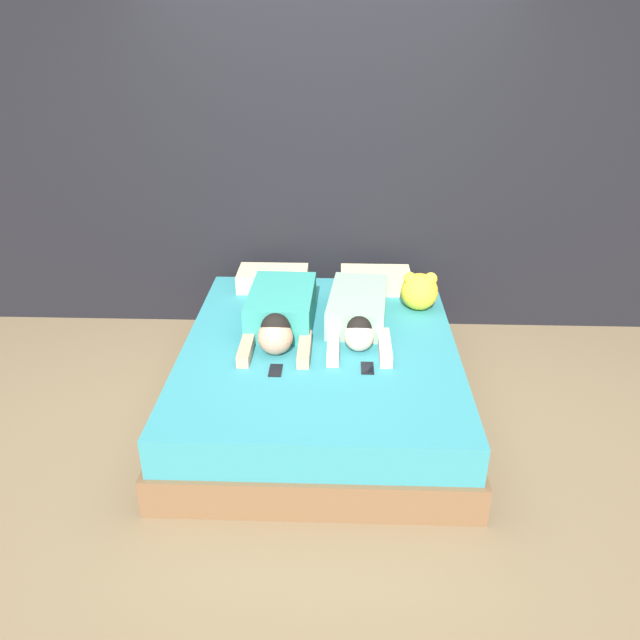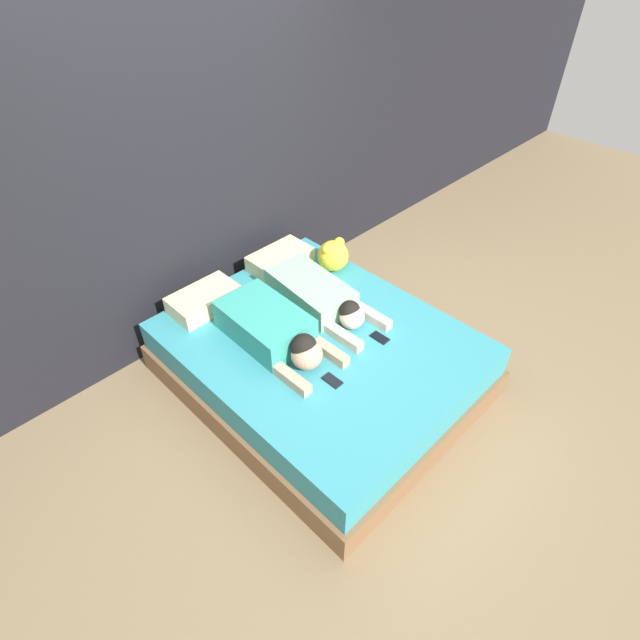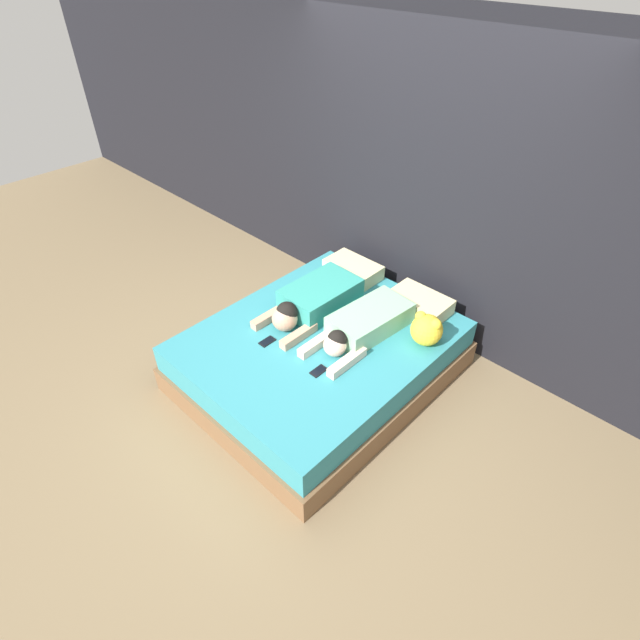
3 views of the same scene
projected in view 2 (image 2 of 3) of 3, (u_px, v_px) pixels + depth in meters
ground_plane at (320, 380)px, 3.71m from camera, size 12.00×12.00×0.00m
wall_back at (201, 166)px, 3.49m from camera, size 12.00×0.06×2.60m
bed at (320, 359)px, 3.57m from camera, size 1.69×2.06×0.44m
pillow_head_left at (205, 300)px, 3.62m from camera, size 0.49×0.30×0.13m
pillow_head_right at (280, 260)px, 4.01m from camera, size 0.49×0.30×0.13m
person_left at (274, 330)px, 3.31m from camera, size 0.41×0.92×0.24m
person_right at (319, 296)px, 3.61m from camera, size 0.41×0.98×0.20m
cell_phone_left at (332, 381)px, 3.11m from camera, size 0.07×0.13×0.01m
cell_phone_right at (380, 338)px, 3.40m from camera, size 0.07×0.13×0.01m
plush_toy at (333, 255)px, 3.94m from camera, size 0.25×0.25×0.26m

